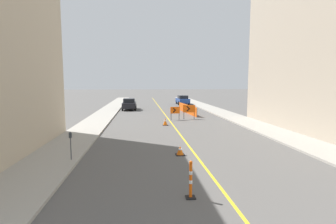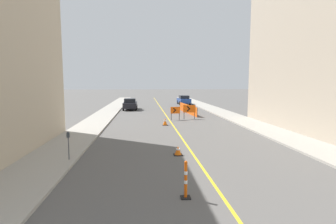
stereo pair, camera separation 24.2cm
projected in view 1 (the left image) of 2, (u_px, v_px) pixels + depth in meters
lane_stripe at (163, 112)px, 33.79m from camera, size 0.12×64.09×0.01m
sidewalk_left at (107, 112)px, 33.06m from camera, size 2.70×64.09×0.13m
sidewalk_right at (217, 111)px, 34.51m from camera, size 2.70×64.09×0.13m
traffic_cone_second at (180, 151)px, 13.62m from camera, size 0.46×0.46×0.48m
traffic_cone_third at (165, 122)px, 23.15m from camera, size 0.47×0.47×0.64m
delineator_post_front at (191, 182)px, 8.50m from camera, size 0.32×0.32×1.25m
arrow_barricade_primary at (175, 111)px, 26.44m from camera, size 0.96×0.12×1.33m
arrow_barricade_secondary at (189, 109)px, 27.08m from camera, size 1.28×0.12×1.46m
safety_mesh_fence at (187, 109)px, 32.36m from camera, size 0.79×8.20×1.07m
parked_car_curb_near at (129, 104)px, 36.51m from camera, size 1.93×4.31×1.59m
parked_car_curb_mid at (183, 100)px, 45.49m from camera, size 1.95×4.36×1.59m
parking_meter_near_curb at (71, 140)px, 12.29m from camera, size 0.12×0.11×1.33m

